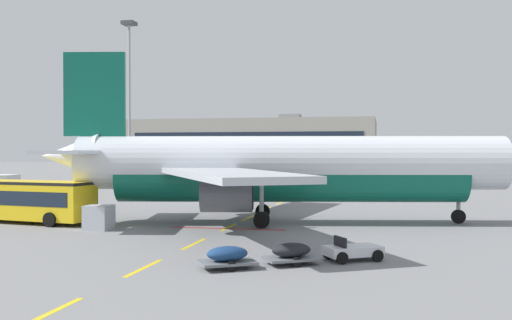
{
  "coord_description": "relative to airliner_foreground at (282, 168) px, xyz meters",
  "views": [
    {
      "loc": [
        28.38,
        -15.55,
        5.11
      ],
      "look_at": [
        17.72,
        32.39,
        4.39
      ],
      "focal_mm": 41.43,
      "sensor_mm": 36.0,
      "label": 1
    }
  ],
  "objects": [
    {
      "name": "terminal_satellite",
      "position": [
        -30.61,
        128.09,
        3.19
      ],
      "size": [
        69.64,
        26.92,
        15.85
      ],
      "color": "#9E998E",
      "rests_on": "ground"
    },
    {
      "name": "apron_paint_markings",
      "position": [
        -3.08,
        12.07,
        -3.95
      ],
      "size": [
        8.0,
        94.97,
        0.01
      ],
      "color": "yellow",
      "rests_on": "ground"
    },
    {
      "name": "baggage_train",
      "position": [
        3.12,
        -15.07,
        -3.42
      ],
      "size": [
        8.1,
        5.72,
        1.14
      ],
      "color": "silver",
      "rests_on": "ground"
    },
    {
      "name": "apron_light_mast_near",
      "position": [
        -28.15,
        35.93,
        10.7
      ],
      "size": [
        1.8,
        1.8,
        23.38
      ],
      "color": "slate",
      "rests_on": "ground"
    },
    {
      "name": "airliner_foreground",
      "position": [
        0.0,
        0.0,
        0.0
      ],
      "size": [
        34.67,
        33.98,
        12.2
      ],
      "color": "silver",
      "rests_on": "ground"
    },
    {
      "name": "uld_cargo_container",
      "position": [
        -11.03,
        -6.12,
        -3.15
      ],
      "size": [
        1.62,
        1.56,
        1.6
      ],
      "color": "#B7BCC6",
      "rests_on": "ground"
    },
    {
      "name": "apron_shuttle_bus",
      "position": [
        -18.71,
        -3.66,
        -2.2
      ],
      "size": [
        12.29,
        4.5,
        3.0
      ],
      "color": "yellow",
      "rests_on": "ground"
    }
  ]
}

